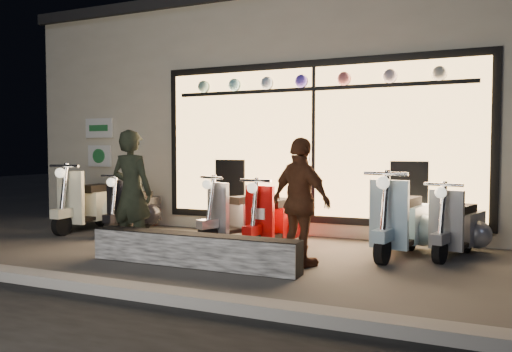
{
  "coord_description": "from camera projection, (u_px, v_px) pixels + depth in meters",
  "views": [
    {
      "loc": [
        3.13,
        -5.88,
        1.42
      ],
      "look_at": [
        0.35,
        0.6,
        1.05
      ],
      "focal_mm": 35.0,
      "sensor_mm": 36.0,
      "label": 1
    }
  ],
  "objects": [
    {
      "name": "scooter_blue",
      "position": [
        403.0,
        222.0,
        6.8
      ],
      "size": [
        0.68,
        1.55,
        1.1
      ],
      "rotation": [
        0.0,
        0.0,
        -0.19
      ],
      "color": "black",
      "rests_on": "ground"
    },
    {
      "name": "kerb",
      "position": [
        118.0,
        289.0,
        4.87
      ],
      "size": [
        40.0,
        0.25,
        0.12
      ],
      "primitive_type": "cube",
      "color": "slate",
      "rests_on": "ground"
    },
    {
      "name": "scooter_red",
      "position": [
        277.0,
        219.0,
        7.41
      ],
      "size": [
        0.55,
        1.37,
        0.98
      ],
      "rotation": [
        0.0,
        0.0,
        -0.14
      ],
      "color": "black",
      "rests_on": "ground"
    },
    {
      "name": "scooter_grey",
      "position": [
        459.0,
        227.0,
        6.72
      ],
      "size": [
        0.7,
        1.35,
        0.96
      ],
      "rotation": [
        0.0,
        0.0,
        -0.3
      ],
      "color": "black",
      "rests_on": "ground"
    },
    {
      "name": "scooter_cream",
      "position": [
        93.0,
        204.0,
        8.99
      ],
      "size": [
        0.55,
        1.57,
        1.13
      ],
      "rotation": [
        0.0,
        0.0,
        0.06
      ],
      "color": "black",
      "rests_on": "ground"
    },
    {
      "name": "ground",
      "position": [
        214.0,
        255.0,
        6.71
      ],
      "size": [
        40.0,
        40.0,
        0.0
      ],
      "primitive_type": "plane",
      "color": "#383533",
      "rests_on": "ground"
    },
    {
      "name": "man",
      "position": [
        132.0,
        192.0,
        6.78
      ],
      "size": [
        0.62,
        0.41,
        1.69
      ],
      "primitive_type": "imported",
      "rotation": [
        0.0,
        0.0,
        3.13
      ],
      "color": "black",
      "rests_on": "ground"
    },
    {
      "name": "woman",
      "position": [
        301.0,
        202.0,
        6.07
      ],
      "size": [
        1.0,
        0.76,
        1.57
      ],
      "primitive_type": "imported",
      "rotation": [
        0.0,
        0.0,
        2.67
      ],
      "color": "brown",
      "rests_on": "ground"
    },
    {
      "name": "scooter_black",
      "position": [
        137.0,
        209.0,
        8.71
      ],
      "size": [
        0.48,
        1.36,
        0.97
      ],
      "rotation": [
        0.0,
        0.0,
        0.06
      ],
      "color": "black",
      "rests_on": "ground"
    },
    {
      "name": "graffiti_barrier",
      "position": [
        193.0,
        250.0,
        6.08
      ],
      "size": [
        2.74,
        0.28,
        0.4
      ],
      "primitive_type": "cube",
      "color": "black",
      "rests_on": "ground"
    },
    {
      "name": "shop_building",
      "position": [
        319.0,
        119.0,
        11.17
      ],
      "size": [
        10.2,
        6.23,
        4.2
      ],
      "color": "beige",
      "rests_on": "ground"
    },
    {
      "name": "scooter_silver",
      "position": [
        244.0,
        215.0,
        7.86
      ],
      "size": [
        0.81,
        1.35,
        0.99
      ],
      "rotation": [
        0.0,
        0.0,
        -0.42
      ],
      "color": "black",
      "rests_on": "ground"
    }
  ]
}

